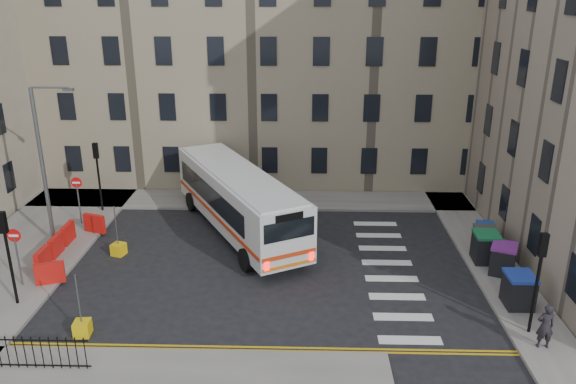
{
  "coord_description": "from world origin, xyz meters",
  "views": [
    {
      "loc": [
        -0.11,
        -24.14,
        12.49
      ],
      "look_at": [
        -0.85,
        2.07,
        3.0
      ],
      "focal_mm": 35.0,
      "sensor_mm": 36.0,
      "label": 1
    }
  ],
  "objects_px": {
    "streetlamp": "(42,165)",
    "wheelie_bin_a": "(519,290)",
    "wheelie_bin_b": "(503,259)",
    "wheelie_bin_e": "(485,234)",
    "wheelie_bin_d": "(485,240)",
    "bollard_yellow": "(119,249)",
    "bus": "(238,198)",
    "wheelie_bin_c": "(485,247)",
    "bollard_chevron": "(82,328)",
    "pedestrian": "(545,326)"
  },
  "relations": [
    {
      "from": "wheelie_bin_e",
      "to": "bollard_yellow",
      "type": "distance_m",
      "value": 18.56
    },
    {
      "from": "wheelie_bin_c",
      "to": "bollard_chevron",
      "type": "distance_m",
      "value": 18.33
    },
    {
      "from": "wheelie_bin_d",
      "to": "bollard_chevron",
      "type": "relative_size",
      "value": 2.21
    },
    {
      "from": "streetlamp",
      "to": "wheelie_bin_e",
      "type": "xyz_separation_m",
      "value": [
        22.24,
        0.36,
        -3.62
      ]
    },
    {
      "from": "wheelie_bin_b",
      "to": "wheelie_bin_c",
      "type": "distance_m",
      "value": 1.28
    },
    {
      "from": "wheelie_bin_c",
      "to": "wheelie_bin_a",
      "type": "bearing_deg",
      "value": -85.96
    },
    {
      "from": "wheelie_bin_c",
      "to": "bollard_chevron",
      "type": "bearing_deg",
      "value": -157.3
    },
    {
      "from": "wheelie_bin_a",
      "to": "pedestrian",
      "type": "distance_m",
      "value": 2.9
    },
    {
      "from": "wheelie_bin_a",
      "to": "wheelie_bin_c",
      "type": "xyz_separation_m",
      "value": [
        -0.14,
        4.05,
        0.01
      ]
    },
    {
      "from": "streetlamp",
      "to": "wheelie_bin_e",
      "type": "relative_size",
      "value": 7.24
    },
    {
      "from": "bus",
      "to": "wheelie_bin_d",
      "type": "distance_m",
      "value": 12.82
    },
    {
      "from": "wheelie_bin_b",
      "to": "wheelie_bin_a",
      "type": "bearing_deg",
      "value": -72.22
    },
    {
      "from": "streetlamp",
      "to": "wheelie_bin_e",
      "type": "distance_m",
      "value": 22.53
    },
    {
      "from": "wheelie_bin_e",
      "to": "streetlamp",
      "type": "bearing_deg",
      "value": -172.35
    },
    {
      "from": "wheelie_bin_a",
      "to": "pedestrian",
      "type": "height_order",
      "value": "pedestrian"
    },
    {
      "from": "wheelie_bin_a",
      "to": "wheelie_bin_d",
      "type": "xyz_separation_m",
      "value": [
        0.11,
        4.94,
        -0.05
      ]
    },
    {
      "from": "pedestrian",
      "to": "bollard_chevron",
      "type": "xyz_separation_m",
      "value": [
        -17.19,
        0.48,
        -0.73
      ]
    },
    {
      "from": "wheelie_bin_e",
      "to": "wheelie_bin_b",
      "type": "bearing_deg",
      "value": -85.66
    },
    {
      "from": "wheelie_bin_b",
      "to": "wheelie_bin_e",
      "type": "xyz_separation_m",
      "value": [
        0.13,
        3.1,
        -0.14
      ]
    },
    {
      "from": "wheelie_bin_b",
      "to": "bollard_chevron",
      "type": "bearing_deg",
      "value": -139.48
    },
    {
      "from": "wheelie_bin_e",
      "to": "bollard_chevron",
      "type": "distance_m",
      "value": 19.6
    },
    {
      "from": "bus",
      "to": "wheelie_bin_e",
      "type": "height_order",
      "value": "bus"
    },
    {
      "from": "wheelie_bin_a",
      "to": "wheelie_bin_d",
      "type": "height_order",
      "value": "wheelie_bin_a"
    },
    {
      "from": "wheelie_bin_c",
      "to": "wheelie_bin_d",
      "type": "relative_size",
      "value": 1.09
    },
    {
      "from": "wheelie_bin_e",
      "to": "wheelie_bin_d",
      "type": "bearing_deg",
      "value": -101.05
    },
    {
      "from": "wheelie_bin_b",
      "to": "bollard_chevron",
      "type": "xyz_separation_m",
      "value": [
        -17.59,
        -5.26,
        -0.55
      ]
    },
    {
      "from": "wheelie_bin_d",
      "to": "bollard_yellow",
      "type": "distance_m",
      "value": 18.19
    },
    {
      "from": "wheelie_bin_c",
      "to": "streetlamp",
      "type": "bearing_deg",
      "value": 177.99
    },
    {
      "from": "pedestrian",
      "to": "bollard_chevron",
      "type": "distance_m",
      "value": 17.22
    },
    {
      "from": "wheelie_bin_e",
      "to": "bollard_yellow",
      "type": "xyz_separation_m",
      "value": [
        -18.5,
        -1.46,
        -0.42
      ]
    },
    {
      "from": "wheelie_bin_c",
      "to": "bus",
      "type": "bearing_deg",
      "value": 166.26
    },
    {
      "from": "wheelie_bin_c",
      "to": "pedestrian",
      "type": "distance_m",
      "value": 6.94
    },
    {
      "from": "wheelie_bin_b",
      "to": "wheelie_bin_c",
      "type": "relative_size",
      "value": 1.1
    },
    {
      "from": "pedestrian",
      "to": "bollard_chevron",
      "type": "height_order",
      "value": "pedestrian"
    },
    {
      "from": "streetlamp",
      "to": "bus",
      "type": "distance_m",
      "value": 9.9
    },
    {
      "from": "wheelie_bin_e",
      "to": "bollard_chevron",
      "type": "relative_size",
      "value": 1.87
    },
    {
      "from": "streetlamp",
      "to": "wheelie_bin_e",
      "type": "height_order",
      "value": "streetlamp"
    },
    {
      "from": "wheelie_bin_d",
      "to": "bollard_chevron",
      "type": "distance_m",
      "value": 18.89
    },
    {
      "from": "wheelie_bin_c",
      "to": "wheelie_bin_d",
      "type": "height_order",
      "value": "wheelie_bin_c"
    },
    {
      "from": "wheelie_bin_b",
      "to": "bollard_yellow",
      "type": "height_order",
      "value": "wheelie_bin_b"
    },
    {
      "from": "wheelie_bin_b",
      "to": "bus",
      "type": "bearing_deg",
      "value": -176.3
    },
    {
      "from": "wheelie_bin_b",
      "to": "pedestrian",
      "type": "distance_m",
      "value": 5.76
    },
    {
      "from": "wheelie_bin_a",
      "to": "wheelie_bin_e",
      "type": "bearing_deg",
      "value": 85.49
    },
    {
      "from": "bus",
      "to": "bollard_chevron",
      "type": "bearing_deg",
      "value": -144.29
    },
    {
      "from": "bus",
      "to": "wheelie_bin_c",
      "type": "relative_size",
      "value": 8.41
    },
    {
      "from": "wheelie_bin_a",
      "to": "wheelie_bin_d",
      "type": "distance_m",
      "value": 4.94
    },
    {
      "from": "wheelie_bin_b",
      "to": "wheelie_bin_d",
      "type": "bearing_deg",
      "value": 119.27
    },
    {
      "from": "bus",
      "to": "bollard_yellow",
      "type": "distance_m",
      "value": 6.63
    },
    {
      "from": "pedestrian",
      "to": "bollard_yellow",
      "type": "xyz_separation_m",
      "value": [
        -17.97,
        7.39,
        -0.73
      ]
    },
    {
      "from": "streetlamp",
      "to": "wheelie_bin_a",
      "type": "height_order",
      "value": "streetlamp"
    }
  ]
}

